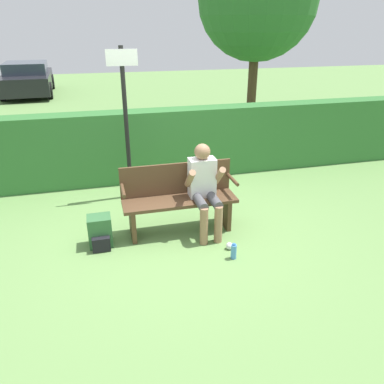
{
  "coord_description": "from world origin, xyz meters",
  "views": [
    {
      "loc": [
        -1.01,
        -4.59,
        2.71
      ],
      "look_at": [
        0.15,
        -0.1,
        0.63
      ],
      "focal_mm": 35.0,
      "sensor_mm": 36.0,
      "label": 1
    }
  ],
  "objects_px": {
    "backpack": "(100,232)",
    "parked_car": "(28,79)",
    "park_bench": "(179,198)",
    "tree": "(258,0)",
    "signpost": "(126,115)",
    "water_bottle": "(234,251)",
    "person_seated": "(204,185)"
  },
  "relations": [
    {
      "from": "tree",
      "to": "parked_car",
      "type": "bearing_deg",
      "value": 131.31
    },
    {
      "from": "signpost",
      "to": "parked_car",
      "type": "relative_size",
      "value": 0.55
    },
    {
      "from": "park_bench",
      "to": "tree",
      "type": "bearing_deg",
      "value": 57.71
    },
    {
      "from": "person_seated",
      "to": "parked_car",
      "type": "xyz_separation_m",
      "value": [
        -3.95,
        12.9,
        -0.07
      ]
    },
    {
      "from": "backpack",
      "to": "parked_car",
      "type": "xyz_separation_m",
      "value": [
        -2.51,
        12.95,
        0.44
      ]
    },
    {
      "from": "tree",
      "to": "backpack",
      "type": "bearing_deg",
      "value": -129.46
    },
    {
      "from": "person_seated",
      "to": "signpost",
      "type": "bearing_deg",
      "value": 121.88
    },
    {
      "from": "backpack",
      "to": "parked_car",
      "type": "height_order",
      "value": "parked_car"
    },
    {
      "from": "backpack",
      "to": "water_bottle",
      "type": "distance_m",
      "value": 1.77
    },
    {
      "from": "backpack",
      "to": "parked_car",
      "type": "bearing_deg",
      "value": 100.95
    },
    {
      "from": "person_seated",
      "to": "backpack",
      "type": "xyz_separation_m",
      "value": [
        -1.44,
        -0.05,
        -0.51
      ]
    },
    {
      "from": "park_bench",
      "to": "person_seated",
      "type": "bearing_deg",
      "value": -22.4
    },
    {
      "from": "water_bottle",
      "to": "signpost",
      "type": "xyz_separation_m",
      "value": [
        -1.05,
        2.21,
        1.31
      ]
    },
    {
      "from": "backpack",
      "to": "tree",
      "type": "bearing_deg",
      "value": 50.54
    },
    {
      "from": "park_bench",
      "to": "tree",
      "type": "distance_m",
      "value": 6.57
    },
    {
      "from": "backpack",
      "to": "park_bench",
      "type": "bearing_deg",
      "value": 9.31
    },
    {
      "from": "parked_car",
      "to": "backpack",
      "type": "bearing_deg",
      "value": -171.8
    },
    {
      "from": "backpack",
      "to": "tree",
      "type": "distance_m",
      "value": 7.42
    },
    {
      "from": "person_seated",
      "to": "backpack",
      "type": "height_order",
      "value": "person_seated"
    },
    {
      "from": "signpost",
      "to": "backpack",
      "type": "bearing_deg",
      "value": -110.78
    },
    {
      "from": "parked_car",
      "to": "tree",
      "type": "distance_m",
      "value": 10.63
    },
    {
      "from": "park_bench",
      "to": "person_seated",
      "type": "height_order",
      "value": "person_seated"
    },
    {
      "from": "water_bottle",
      "to": "signpost",
      "type": "bearing_deg",
      "value": 115.49
    },
    {
      "from": "parked_car",
      "to": "park_bench",
      "type": "bearing_deg",
      "value": -166.93
    },
    {
      "from": "park_bench",
      "to": "parked_car",
      "type": "xyz_separation_m",
      "value": [
        -3.62,
        12.77,
        0.15
      ]
    },
    {
      "from": "park_bench",
      "to": "backpack",
      "type": "bearing_deg",
      "value": -170.69
    },
    {
      "from": "person_seated",
      "to": "backpack",
      "type": "bearing_deg",
      "value": -178.19
    },
    {
      "from": "water_bottle",
      "to": "tree",
      "type": "bearing_deg",
      "value": 65.74
    },
    {
      "from": "park_bench",
      "to": "tree",
      "type": "height_order",
      "value": "tree"
    },
    {
      "from": "water_bottle",
      "to": "tree",
      "type": "distance_m",
      "value": 7.26
    },
    {
      "from": "signpost",
      "to": "water_bottle",
      "type": "bearing_deg",
      "value": -64.51
    },
    {
      "from": "signpost",
      "to": "park_bench",
      "type": "bearing_deg",
      "value": -66.71
    }
  ]
}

